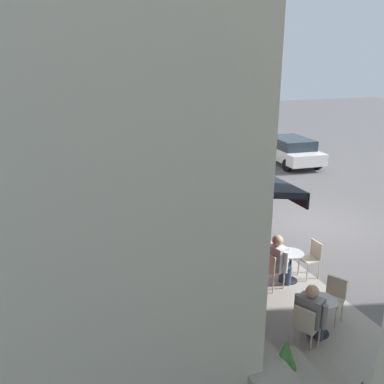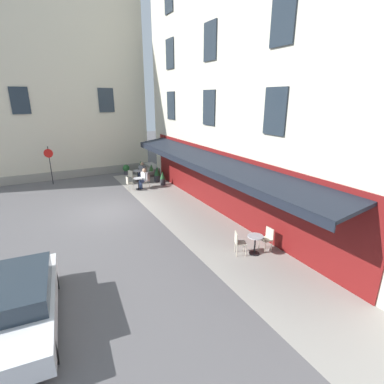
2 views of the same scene
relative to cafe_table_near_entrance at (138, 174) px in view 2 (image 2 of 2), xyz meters
name	(u,v)px [view 2 (image 2 of 2)]	position (x,y,z in m)	size (l,w,h in m)	color
ground_plane	(110,211)	(-4.87, 3.09, -0.49)	(70.00, 70.00, 0.00)	#565456
sidewalk_cafe_terrace	(196,220)	(-8.12, -0.31, -0.49)	(20.50, 3.20, 0.01)	gray
cafe_building_facade	(316,58)	(-8.86, -6.40, 7.00)	(20.00, 10.70, 15.00)	beige
corner_building_facade	(17,73)	(8.13, 6.59, 7.00)	(10.12, 17.00, 15.00)	beige
back_alley_steps	(150,170)	(1.73, -1.51, -0.25)	(2.40, 1.75, 0.60)	gray
cafe_table_near_entrance	(138,174)	(0.00, 0.00, 0.00)	(0.60, 0.60, 0.75)	black
cafe_chair_cream_corner_left	(131,175)	(-0.31, 0.55, 0.06)	(0.55, 0.55, 0.91)	beige
cafe_chair_cream_kerbside	(144,172)	(0.30, -0.56, 0.06)	(0.54, 0.54, 0.91)	beige
cafe_table_mid_terrace	(255,242)	(-11.93, -0.74, 0.00)	(0.60, 0.60, 0.75)	black
cafe_chair_cream_facing_street	(239,241)	(-11.67, -0.16, 0.06)	(0.53, 0.53, 0.91)	beige
cafe_chair_cream_under_awning	(268,237)	(-11.92, -1.37, 0.06)	(0.41, 0.41, 0.91)	beige
cafe_table_streetside	(138,182)	(-1.93, 0.58, 0.00)	(0.60, 0.60, 0.75)	black
cafe_chair_cream_by_window	(129,182)	(-1.95, 1.21, 0.06)	(0.41, 0.41, 0.91)	beige
cafe_chair_cream_near_door	(146,179)	(-1.77, -0.03, 0.06)	(0.49, 0.49, 0.91)	beige
seated_patron_in_grey	(142,170)	(0.20, -0.37, 0.20)	(0.59, 0.61, 1.27)	navy
seated_companion_in_white	(144,178)	(-1.83, 0.18, 0.21)	(0.65, 0.61, 1.31)	navy
no_parking_sign	(49,158)	(1.95, 5.44, 1.30)	(0.20, 0.56, 2.60)	black
potted_plant_by_steps	(163,178)	(-1.71, -1.20, -0.04)	(0.37, 0.37, 0.93)	#2D2D33
potted_plant_entrance_right	(126,169)	(2.19, 0.23, -0.06)	(0.51, 0.51, 0.76)	#4C4C51
potted_plant_under_sign	(151,170)	(0.94, -1.38, -0.05)	(0.40, 0.40, 0.90)	brown
potted_plant_mid_terrace	(157,174)	(-0.76, -1.19, 0.04)	(0.47, 0.47, 1.09)	#2D2D33
potted_plant_entrance_left	(141,167)	(2.12, -0.95, -0.02)	(0.44, 0.44, 0.96)	#2D2D33
parked_car_white	(17,304)	(-12.01, 7.02, 0.22)	(4.43, 2.13, 1.33)	silver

